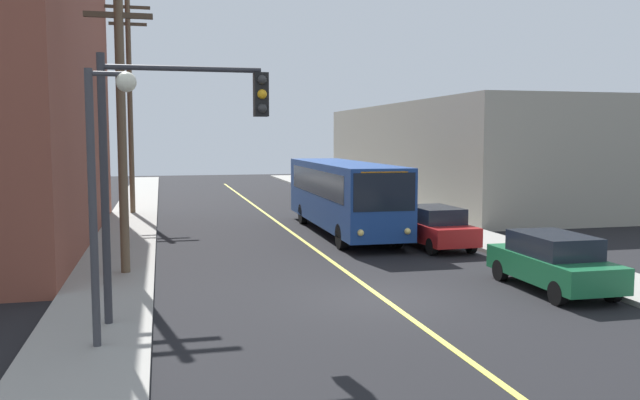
{
  "coord_description": "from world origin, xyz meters",
  "views": [
    {
      "loc": [
        -5.72,
        -16.34,
        4.31
      ],
      "look_at": [
        0.0,
        7.16,
        2.0
      ],
      "focal_mm": 36.67,
      "sensor_mm": 36.0,
      "label": 1
    }
  ],
  "objects_px": {
    "parked_car_red": "(434,226)",
    "parked_car_black": "(373,206)",
    "traffic_signal_left_corner": "(175,138)",
    "street_lamp_left": "(103,167)",
    "city_bus": "(342,193)",
    "utility_pole_near": "(121,105)",
    "fire_hydrant": "(537,246)",
    "parked_car_green": "(553,261)",
    "utility_pole_mid": "(130,96)"
  },
  "relations": [
    {
      "from": "street_lamp_left",
      "to": "fire_hydrant",
      "type": "height_order",
      "value": "street_lamp_left"
    },
    {
      "from": "utility_pole_mid",
      "to": "fire_hydrant",
      "type": "height_order",
      "value": "utility_pole_mid"
    },
    {
      "from": "parked_car_black",
      "to": "street_lamp_left",
      "type": "height_order",
      "value": "street_lamp_left"
    },
    {
      "from": "utility_pole_near",
      "to": "parked_car_black",
      "type": "bearing_deg",
      "value": 42.94
    },
    {
      "from": "city_bus",
      "to": "utility_pole_near",
      "type": "distance_m",
      "value": 12.23
    },
    {
      "from": "traffic_signal_left_corner",
      "to": "fire_hydrant",
      "type": "bearing_deg",
      "value": 21.48
    },
    {
      "from": "parked_car_green",
      "to": "utility_pole_near",
      "type": "relative_size",
      "value": 0.47
    },
    {
      "from": "parked_car_red",
      "to": "parked_car_black",
      "type": "height_order",
      "value": "same"
    },
    {
      "from": "city_bus",
      "to": "street_lamp_left",
      "type": "xyz_separation_m",
      "value": [
        -9.03,
        -14.81,
        1.92
      ]
    },
    {
      "from": "parked_car_green",
      "to": "utility_pole_mid",
      "type": "height_order",
      "value": "utility_pole_mid"
    },
    {
      "from": "traffic_signal_left_corner",
      "to": "street_lamp_left",
      "type": "xyz_separation_m",
      "value": [
        -1.42,
        -1.62,
        -0.56
      ]
    },
    {
      "from": "city_bus",
      "to": "street_lamp_left",
      "type": "height_order",
      "value": "street_lamp_left"
    },
    {
      "from": "parked_car_red",
      "to": "utility_pole_mid",
      "type": "height_order",
      "value": "utility_pole_mid"
    },
    {
      "from": "fire_hydrant",
      "to": "traffic_signal_left_corner",
      "type": "bearing_deg",
      "value": -158.52
    },
    {
      "from": "utility_pole_near",
      "to": "utility_pole_mid",
      "type": "relative_size",
      "value": 0.79
    },
    {
      "from": "parked_car_green",
      "to": "street_lamp_left",
      "type": "bearing_deg",
      "value": -167.48
    },
    {
      "from": "parked_car_red",
      "to": "parked_car_black",
      "type": "relative_size",
      "value": 1.01
    },
    {
      "from": "parked_car_red",
      "to": "fire_hydrant",
      "type": "distance_m",
      "value": 4.31
    },
    {
      "from": "city_bus",
      "to": "parked_car_green",
      "type": "distance_m",
      "value": 12.53
    },
    {
      "from": "street_lamp_left",
      "to": "city_bus",
      "type": "bearing_deg",
      "value": 58.63
    },
    {
      "from": "parked_car_red",
      "to": "utility_pole_near",
      "type": "relative_size",
      "value": 0.48
    },
    {
      "from": "traffic_signal_left_corner",
      "to": "parked_car_green",
      "type": "bearing_deg",
      "value": 5.49
    },
    {
      "from": "utility_pole_mid",
      "to": "street_lamp_left",
      "type": "distance_m",
      "value": 24.32
    },
    {
      "from": "traffic_signal_left_corner",
      "to": "street_lamp_left",
      "type": "height_order",
      "value": "traffic_signal_left_corner"
    },
    {
      "from": "parked_car_red",
      "to": "parked_car_black",
      "type": "bearing_deg",
      "value": 89.17
    },
    {
      "from": "street_lamp_left",
      "to": "fire_hydrant",
      "type": "relative_size",
      "value": 6.55
    },
    {
      "from": "city_bus",
      "to": "traffic_signal_left_corner",
      "type": "relative_size",
      "value": 2.03
    },
    {
      "from": "utility_pole_mid",
      "to": "fire_hydrant",
      "type": "xyz_separation_m",
      "value": [
        14.16,
        -17.7,
        -6.0
      ]
    },
    {
      "from": "utility_pole_mid",
      "to": "street_lamp_left",
      "type": "height_order",
      "value": "utility_pole_mid"
    },
    {
      "from": "fire_hydrant",
      "to": "parked_car_red",
      "type": "bearing_deg",
      "value": 120.97
    },
    {
      "from": "utility_pole_near",
      "to": "city_bus",
      "type": "bearing_deg",
      "value": 39.35
    },
    {
      "from": "parked_car_black",
      "to": "traffic_signal_left_corner",
      "type": "distance_m",
      "value": 19.74
    },
    {
      "from": "parked_car_red",
      "to": "fire_hydrant",
      "type": "bearing_deg",
      "value": -59.03
    },
    {
      "from": "city_bus",
      "to": "utility_pole_near",
      "type": "xyz_separation_m",
      "value": [
        -9.07,
        -7.43,
        3.48
      ]
    },
    {
      "from": "city_bus",
      "to": "parked_car_black",
      "type": "distance_m",
      "value": 4.35
    },
    {
      "from": "parked_car_black",
      "to": "street_lamp_left",
      "type": "xyz_separation_m",
      "value": [
        -11.58,
        -18.18,
        2.9
      ]
    },
    {
      "from": "parked_car_red",
      "to": "city_bus",
      "type": "bearing_deg",
      "value": 117.54
    },
    {
      "from": "utility_pole_mid",
      "to": "parked_car_red",
      "type": "bearing_deg",
      "value": -49.56
    },
    {
      "from": "utility_pole_mid",
      "to": "traffic_signal_left_corner",
      "type": "height_order",
      "value": "utility_pole_mid"
    },
    {
      "from": "parked_car_black",
      "to": "utility_pole_near",
      "type": "xyz_separation_m",
      "value": [
        -11.62,
        -10.81,
        4.45
      ]
    },
    {
      "from": "parked_car_red",
      "to": "utility_pole_near",
      "type": "height_order",
      "value": "utility_pole_near"
    },
    {
      "from": "utility_pole_near",
      "to": "utility_pole_mid",
      "type": "height_order",
      "value": "utility_pole_mid"
    },
    {
      "from": "traffic_signal_left_corner",
      "to": "street_lamp_left",
      "type": "bearing_deg",
      "value": -131.16
    },
    {
      "from": "parked_car_red",
      "to": "street_lamp_left",
      "type": "distance_m",
      "value": 15.57
    },
    {
      "from": "city_bus",
      "to": "street_lamp_left",
      "type": "distance_m",
      "value": 17.45
    },
    {
      "from": "parked_car_red",
      "to": "parked_car_black",
      "type": "distance_m",
      "value": 8.05
    },
    {
      "from": "street_lamp_left",
      "to": "fire_hydrant",
      "type": "bearing_deg",
      "value": 25.23
    },
    {
      "from": "utility_pole_mid",
      "to": "fire_hydrant",
      "type": "bearing_deg",
      "value": -51.35
    },
    {
      "from": "utility_pole_mid",
      "to": "street_lamp_left",
      "type": "relative_size",
      "value": 2.15
    },
    {
      "from": "parked_car_red",
      "to": "traffic_signal_left_corner",
      "type": "bearing_deg",
      "value": -139.73
    }
  ]
}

